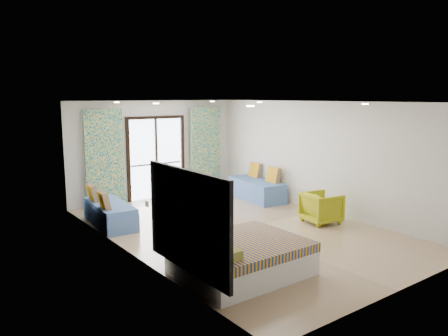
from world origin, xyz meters
TOP-DOWN VIEW (x-y plane):
  - floor at (0.00, 0.00)m, footprint 5.00×7.50m
  - ceiling at (0.00, 0.00)m, footprint 5.00×7.50m
  - wall_back at (0.00, 3.75)m, footprint 5.00×0.01m
  - wall_front at (0.00, -3.75)m, footprint 5.00×0.01m
  - wall_left at (-2.50, 0.00)m, footprint 0.01×7.50m
  - wall_right at (2.50, 0.00)m, footprint 0.01×7.50m
  - balcony_door at (0.00, 3.72)m, footprint 1.76×0.08m
  - balcony_rail at (0.00, 3.73)m, footprint 1.52×0.03m
  - curtain_left at (-1.55, 3.57)m, footprint 1.00×0.10m
  - curtain_right at (1.55, 3.57)m, footprint 1.00×0.10m
  - downlight_a at (-1.40, -2.00)m, footprint 0.12×0.12m
  - downlight_b at (1.40, -2.00)m, footprint 0.12×0.12m
  - downlight_c at (-1.40, 1.00)m, footprint 0.12×0.12m
  - downlight_d at (1.40, 1.00)m, footprint 0.12×0.12m
  - downlight_e at (-1.40, 3.00)m, footprint 0.12×0.12m
  - downlight_f at (1.40, 3.00)m, footprint 0.12×0.12m
  - headboard at (-2.46, -1.88)m, footprint 0.06×2.10m
  - switch_plate at (-2.47, -0.63)m, footprint 0.02×0.10m
  - bed at (-1.48, -1.88)m, footprint 1.94×1.59m
  - daybed_left at (-2.12, 1.96)m, footprint 0.82×1.82m
  - daybed_right at (2.12, 1.91)m, footprint 0.99×1.98m
  - coffee_table at (0.20, 1.94)m, footprint 0.58×0.58m
  - vase at (0.28, 1.90)m, footprint 0.21×0.22m
  - armchair at (1.78, -0.72)m, footprint 0.81×0.85m

SIDE VIEW (x-z plane):
  - floor at x=0.00m, z-range -0.01..0.01m
  - daybed_left at x=-2.12m, z-range -0.17..0.71m
  - bed at x=-1.48m, z-range -0.05..0.62m
  - daybed_right at x=2.12m, z-range -0.18..0.76m
  - coffee_table at x=0.20m, z-range 0.01..0.64m
  - armchair at x=1.78m, z-range 0.00..0.76m
  - vase at x=0.28m, z-range 0.36..0.57m
  - balcony_rail at x=0.00m, z-range 0.93..0.97m
  - headboard at x=-2.46m, z-range 0.30..1.80m
  - switch_plate at x=-2.47m, z-range 1.00..1.10m
  - curtain_left at x=-1.55m, z-range 0.00..2.50m
  - curtain_right at x=1.55m, z-range 0.00..2.50m
  - balcony_door at x=0.00m, z-range 0.12..2.40m
  - wall_back at x=0.00m, z-range 0.00..2.70m
  - wall_front at x=0.00m, z-range 0.00..2.70m
  - wall_left at x=-2.50m, z-range 0.00..2.70m
  - wall_right at x=2.50m, z-range 0.00..2.70m
  - downlight_a at x=-1.40m, z-range 2.66..2.68m
  - downlight_b at x=1.40m, z-range 2.66..2.68m
  - downlight_c at x=-1.40m, z-range 2.66..2.68m
  - downlight_d at x=1.40m, z-range 2.66..2.68m
  - downlight_e at x=-1.40m, z-range 2.66..2.68m
  - downlight_f at x=1.40m, z-range 2.66..2.68m
  - ceiling at x=0.00m, z-range 2.70..2.71m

